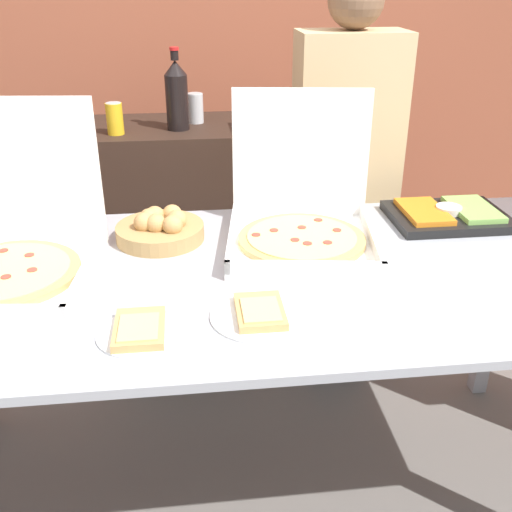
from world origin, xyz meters
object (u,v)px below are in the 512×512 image
Objects in this scene: pizza_box_far_right at (9,247)px; soda_can_silver at (195,108)px; soda_bottle at (177,95)px; paper_plate_front_right at (139,330)px; veggie_tray at (448,215)px; bread_basket at (160,228)px; paper_plate_front_left at (260,313)px; pizza_box_near_left at (301,217)px; soda_can_colored at (115,119)px; person_guest_cap at (343,188)px.

pizza_box_far_right is 4.28× the size of soda_can_silver.
soda_bottle reaches higher than soda_can_silver.
paper_plate_front_right is at bearing -94.92° from soda_bottle.
soda_can_silver is (0.56, 0.96, 0.17)m from pizza_box_far_right.
veggie_tray is (1.02, 0.60, 0.01)m from paper_plate_front_right.
paper_plate_front_right is at bearing -93.87° from bread_basket.
pizza_box_far_right is at bearing 154.55° from paper_plate_front_left.
soda_can_colored is (-0.63, 0.68, 0.18)m from pizza_box_near_left.
pizza_box_near_left is 1.87× the size of bread_basket.
soda_can_colored is (-0.18, 0.62, 0.22)m from bread_basket.
person_guest_cap is (0.89, -0.19, -0.26)m from soda_can_colored.
paper_plate_front_right is (-0.48, -0.50, -0.07)m from pizza_box_near_left.
pizza_box_near_left reaches higher than paper_plate_front_right.
pizza_box_far_right is (-0.86, -0.13, 0.00)m from pizza_box_near_left.
veggie_tray is at bearing 2.55° from bread_basket.
soda_can_silver is at bearing 82.29° from paper_plate_front_right.
paper_plate_front_right is 0.65× the size of soda_bottle.
paper_plate_front_left is 0.79× the size of soda_bottle.
bread_basket is 0.73m from soda_bottle.
paper_plate_front_left is at bearing -68.69° from soda_can_colored.
pizza_box_near_left is at bearing -62.43° from soda_bottle.
person_guest_cap reaches higher than soda_bottle.
paper_plate_front_right is 1.20m from soda_can_colored.
veggie_tray is 1.32m from soda_can_colored.
veggie_tray is (0.72, 0.55, 0.01)m from paper_plate_front_left.
soda_bottle reaches higher than pizza_box_far_right.
soda_can_colored is at bearing -168.28° from soda_bottle.
paper_plate_front_left is at bearing 8.82° from paper_plate_front_right.
soda_can_silver is at bearing 118.18° from pizza_box_near_left.
veggie_tray is 3.18× the size of soda_can_silver.
soda_can_colored reaches higher than veggie_tray.
soda_can_silver is (0.14, 0.77, 0.22)m from bread_basket.
soda_can_colored reaches higher than paper_plate_front_right.
soda_can_silver and soda_can_colored have the same top height.
pizza_box_far_right reaches higher than veggie_tray.
veggie_tray is 0.98m from bread_basket.
paper_plate_front_left is at bearing -80.74° from soda_bottle.
soda_bottle is at bearing 99.26° from paper_plate_front_left.
soda_can_colored is at bearing 96.90° from paper_plate_front_right.
paper_plate_front_left is at bearing -104.62° from pizza_box_near_left.
person_guest_cap is (1.13, 0.62, -0.09)m from pizza_box_far_right.
veggie_tray is 0.47m from person_guest_cap.
veggie_tray reaches higher than paper_plate_front_right.
soda_bottle is 2.59× the size of soda_can_colored.
pizza_box_far_right is 1.12m from soda_can_silver.
soda_bottle is (-0.19, 1.18, 0.32)m from paper_plate_front_left.
pizza_box_near_left is 4.25× the size of soda_can_silver.
soda_bottle reaches higher than bread_basket.
soda_can_silver reaches higher than bread_basket.
pizza_box_far_right is 0.32× the size of person_guest_cap.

